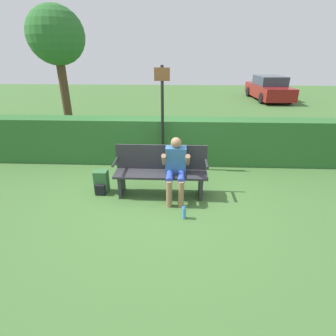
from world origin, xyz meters
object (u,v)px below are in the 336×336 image
(backpack, at_px, (101,182))
(person_seated, at_px, (176,166))
(tree, at_px, (56,38))
(parked_car, at_px, (269,89))
(park_bench, at_px, (161,171))
(signpost, at_px, (162,114))
(water_bottle, at_px, (184,213))

(backpack, bearing_deg, person_seated, -5.18)
(tree, bearing_deg, backpack, -61.79)
(parked_car, bearing_deg, person_seated, 153.70)
(park_bench, relative_size, person_seated, 1.51)
(person_seated, height_order, backpack, person_seated)
(park_bench, bearing_deg, person_seated, -26.31)
(backpack, height_order, signpost, signpost)
(person_seated, height_order, tree, tree)
(park_bench, distance_m, person_seated, 0.37)
(backpack, xyz_separation_m, parked_car, (7.02, 12.09, 0.44))
(park_bench, relative_size, parked_car, 0.41)
(park_bench, distance_m, backpack, 1.28)
(park_bench, bearing_deg, water_bottle, -62.55)
(person_seated, bearing_deg, parked_car, 65.86)
(backpack, xyz_separation_m, signpost, (1.20, 1.29, 1.16))
(park_bench, height_order, signpost, signpost)
(parked_car, bearing_deg, water_bottle, 155.58)
(signpost, relative_size, tree, 0.59)
(park_bench, xyz_separation_m, person_seated, (0.30, -0.15, 0.17))
(person_seated, bearing_deg, water_bottle, -77.32)
(park_bench, height_order, backpack, park_bench)
(signpost, bearing_deg, park_bench, -87.97)
(park_bench, height_order, parked_car, parked_car)
(signpost, height_order, tree, tree)
(park_bench, xyz_separation_m, water_bottle, (0.47, -0.90, -0.40))
(signpost, xyz_separation_m, parked_car, (5.82, 10.80, -0.73))
(parked_car, relative_size, tree, 1.08)
(person_seated, distance_m, parked_car, 13.40)
(tree, bearing_deg, water_bottle, -52.91)
(person_seated, bearing_deg, signpost, 103.50)
(backpack, distance_m, signpost, 2.11)
(signpost, height_order, parked_car, signpost)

